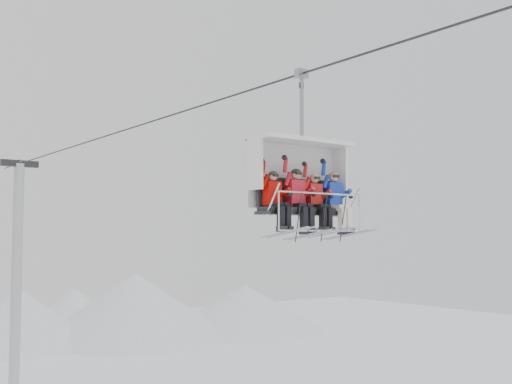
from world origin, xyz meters
TOP-DOWN VIEW (x-y plane):
  - lift_tower_right at (0.00, 22.00)m, footprint 2.00×1.80m
  - haul_cable at (0.00, 0.00)m, footprint 0.06×50.00m
  - chairlift_carrier at (0.00, -1.76)m, footprint 2.74×1.17m
  - skier_far_left at (-0.96, -2.09)m, footprint 0.38×1.69m
  - skier_center_left at (-0.27, -2.07)m, footprint 0.43×1.69m
  - skier_center_right at (0.31, -2.08)m, footprint 0.39×1.69m
  - skier_far_right at (0.94, -2.07)m, footprint 0.43×1.69m

SIDE VIEW (x-z plane):
  - lift_tower_right at x=0.00m, z-range -0.96..12.52m
  - skier_far_left at x=-0.96m, z-range 9.42..10.95m
  - skier_center_right at x=0.31m, z-range 9.41..10.97m
  - skier_far_right at x=0.94m, z-range 9.39..11.07m
  - skier_center_left at x=-0.27m, z-range 9.39..11.07m
  - chairlift_carrier at x=0.00m, z-range 8.76..12.74m
  - haul_cable at x=0.00m, z-range 13.27..13.33m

